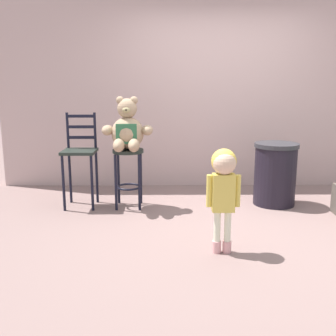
# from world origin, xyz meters

# --- Properties ---
(ground_plane) EXTENTS (24.00, 24.00, 0.00)m
(ground_plane) POSITION_xyz_m (0.00, 0.00, 0.00)
(ground_plane) COLOR #7F6460
(building_wall) EXTENTS (6.11, 0.30, 3.01)m
(building_wall) POSITION_xyz_m (0.00, 1.80, 1.50)
(building_wall) COLOR #BC9E9B
(building_wall) RESTS_ON ground_plane
(bar_stool_with_teddy) EXTENTS (0.36, 0.36, 0.70)m
(bar_stool_with_teddy) POSITION_xyz_m (-1.16, 0.62, 0.50)
(bar_stool_with_teddy) COLOR #202823
(bar_stool_with_teddy) RESTS_ON ground_plane
(teddy_bear) EXTENTS (0.59, 0.53, 0.61)m
(teddy_bear) POSITION_xyz_m (-1.16, 0.59, 0.93)
(teddy_bear) COLOR tan
(teddy_bear) RESTS_ON bar_stool_with_teddy
(child_walking) EXTENTS (0.29, 0.23, 0.92)m
(child_walking) POSITION_xyz_m (-0.23, -0.72, 0.67)
(child_walking) COLOR #DF9D9E
(child_walking) RESTS_ON ground_plane
(trash_bin) EXTENTS (0.53, 0.53, 0.76)m
(trash_bin) POSITION_xyz_m (0.62, 0.71, 0.38)
(trash_bin) COLOR black
(trash_bin) RESTS_ON ground_plane
(bar_chair_empty) EXTENTS (0.39, 0.39, 1.12)m
(bar_chair_empty) POSITION_xyz_m (-1.74, 0.66, 0.62)
(bar_chair_empty) COLOR #202823
(bar_chair_empty) RESTS_ON ground_plane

